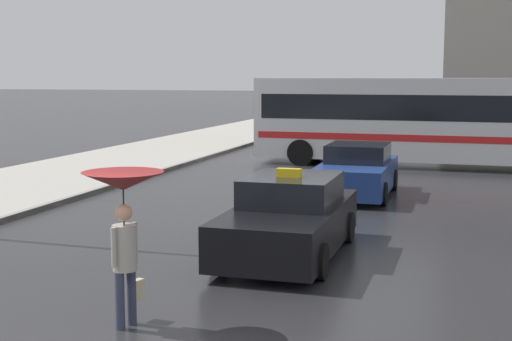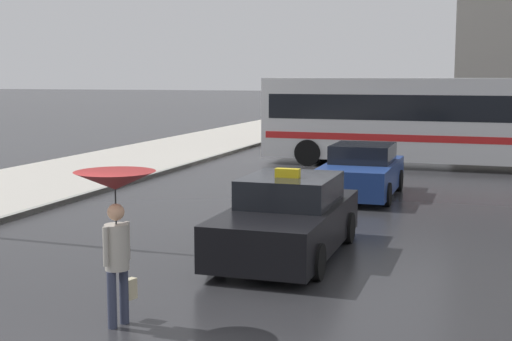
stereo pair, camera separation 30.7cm
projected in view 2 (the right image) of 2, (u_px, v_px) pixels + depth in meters
name	position (u px, v px, depth m)	size (l,w,h in m)	color
taxi	(288.00, 219.00, 12.89)	(1.91, 4.37, 1.60)	black
sedan_red	(362.00, 172.00, 19.30)	(1.91, 4.15, 1.41)	navy
city_bus	(429.00, 118.00, 25.47)	(11.96, 2.93, 3.17)	silver
pedestrian_with_umbrella	(116.00, 202.00, 9.10)	(1.05, 1.05, 2.04)	#2D3347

